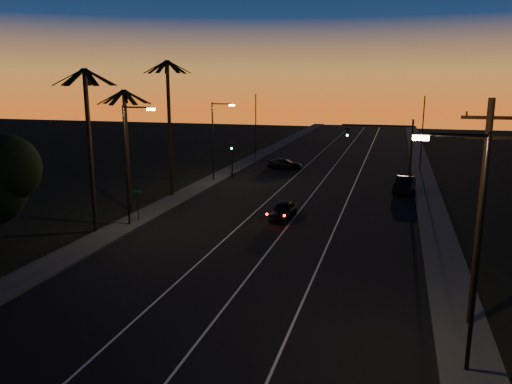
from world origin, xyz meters
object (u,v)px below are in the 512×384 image
(utility_pole, at_px, (481,210))
(signal_mast, at_px, (388,141))
(cross_car, at_px, (285,164))
(right_car, at_px, (404,185))
(lead_car, at_px, (283,210))

(utility_pole, height_order, signal_mast, utility_pole)
(cross_car, bearing_deg, signal_mast, -31.55)
(right_car, height_order, cross_car, right_car)
(signal_mast, height_order, cross_car, signal_mast)
(cross_car, bearing_deg, right_car, -35.21)
(signal_mast, distance_m, lead_car, 17.06)
(cross_car, bearing_deg, lead_car, -77.71)
(lead_car, bearing_deg, cross_car, 102.29)
(lead_car, relative_size, cross_car, 1.00)
(lead_car, xyz_separation_m, cross_car, (-4.87, 22.36, -0.04))
(signal_mast, bearing_deg, utility_pole, -81.53)
(utility_pole, xyz_separation_m, right_car, (-2.60, 27.55, -4.53))
(utility_pole, relative_size, lead_car, 2.23)
(right_car, distance_m, cross_car, 17.36)
(lead_car, bearing_deg, signal_mast, 63.29)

